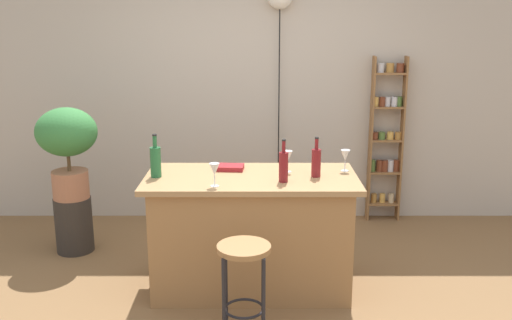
{
  "coord_description": "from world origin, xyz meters",
  "views": [
    {
      "loc": [
        0.04,
        -3.77,
        2.05
      ],
      "look_at": [
        0.05,
        0.55,
        0.95
      ],
      "focal_mm": 40.37,
      "sensor_mm": 36.0,
      "label": 1
    }
  ],
  "objects_px": {
    "bar_stool": "(242,269)",
    "spice_shelf": "(384,137)",
    "bottle_sauce_amber": "(154,161)",
    "wine_glass_left": "(343,156)",
    "bottle_olive_oil": "(314,162)",
    "cookbook": "(228,167)",
    "plant_stool": "(72,225)",
    "bottle_wine_red": "(282,166)",
    "wine_glass_center": "(286,157)",
    "potted_plant": "(65,142)",
    "wine_glass_right": "(213,170)"
  },
  "relations": [
    {
      "from": "plant_stool",
      "to": "bottle_sauce_amber",
      "type": "distance_m",
      "value": 1.36
    },
    {
      "from": "bar_stool",
      "to": "bottle_wine_red",
      "type": "height_order",
      "value": "bottle_wine_red"
    },
    {
      "from": "bottle_sauce_amber",
      "to": "wine_glass_center",
      "type": "distance_m",
      "value": 0.98
    },
    {
      "from": "plant_stool",
      "to": "wine_glass_center",
      "type": "bearing_deg",
      "value": -17.63
    },
    {
      "from": "plant_stool",
      "to": "bottle_wine_red",
      "type": "xyz_separation_m",
      "value": [
        1.8,
        -0.85,
        0.76
      ]
    },
    {
      "from": "potted_plant",
      "to": "wine_glass_center",
      "type": "distance_m",
      "value": 1.94
    },
    {
      "from": "wine_glass_left",
      "to": "wine_glass_center",
      "type": "distance_m",
      "value": 0.44
    },
    {
      "from": "spice_shelf",
      "to": "bottle_sauce_amber",
      "type": "xyz_separation_m",
      "value": [
        -2.03,
        -1.54,
        0.15
      ]
    },
    {
      "from": "plant_stool",
      "to": "cookbook",
      "type": "xyz_separation_m",
      "value": [
        1.41,
        -0.52,
        0.66
      ]
    },
    {
      "from": "plant_stool",
      "to": "bottle_wine_red",
      "type": "relative_size",
      "value": 1.59
    },
    {
      "from": "spice_shelf",
      "to": "bottle_wine_red",
      "type": "relative_size",
      "value": 5.34
    },
    {
      "from": "potted_plant",
      "to": "cookbook",
      "type": "xyz_separation_m",
      "value": [
        1.41,
        -0.52,
        -0.08
      ]
    },
    {
      "from": "potted_plant",
      "to": "bottle_olive_oil",
      "type": "xyz_separation_m",
      "value": [
        2.05,
        -0.71,
        0.01
      ]
    },
    {
      "from": "bottle_olive_oil",
      "to": "bottle_wine_red",
      "type": "relative_size",
      "value": 0.96
    },
    {
      "from": "bar_stool",
      "to": "bottle_sauce_amber",
      "type": "relative_size",
      "value": 2.02
    },
    {
      "from": "wine_glass_left",
      "to": "bottle_wine_red",
      "type": "bearing_deg",
      "value": -149.01
    },
    {
      "from": "wine_glass_right",
      "to": "bottle_olive_oil",
      "type": "bearing_deg",
      "value": 18.43
    },
    {
      "from": "spice_shelf",
      "to": "wine_glass_left",
      "type": "height_order",
      "value": "spice_shelf"
    },
    {
      "from": "potted_plant",
      "to": "bottle_sauce_amber",
      "type": "distance_m",
      "value": 1.13
    },
    {
      "from": "bar_stool",
      "to": "wine_glass_right",
      "type": "height_order",
      "value": "wine_glass_right"
    },
    {
      "from": "bottle_olive_oil",
      "to": "bottle_sauce_amber",
      "type": "height_order",
      "value": "bottle_sauce_amber"
    },
    {
      "from": "spice_shelf",
      "to": "cookbook",
      "type": "bearing_deg",
      "value": -138.11
    },
    {
      "from": "cookbook",
      "to": "potted_plant",
      "type": "bearing_deg",
      "value": 163.77
    },
    {
      "from": "cookbook",
      "to": "bottle_sauce_amber",
      "type": "bearing_deg",
      "value": -155.58
    },
    {
      "from": "wine_glass_right",
      "to": "wine_glass_center",
      "type": "bearing_deg",
      "value": 35.15
    },
    {
      "from": "bottle_olive_oil",
      "to": "bottle_wine_red",
      "type": "height_order",
      "value": "bottle_wine_red"
    },
    {
      "from": "bar_stool",
      "to": "bottle_wine_red",
      "type": "xyz_separation_m",
      "value": [
        0.27,
        0.57,
        0.53
      ]
    },
    {
      "from": "potted_plant",
      "to": "bottle_wine_red",
      "type": "relative_size",
      "value": 2.56
    },
    {
      "from": "bar_stool",
      "to": "spice_shelf",
      "type": "height_order",
      "value": "spice_shelf"
    },
    {
      "from": "bottle_wine_red",
      "to": "wine_glass_center",
      "type": "bearing_deg",
      "value": 80.38
    },
    {
      "from": "bottle_sauce_amber",
      "to": "cookbook",
      "type": "xyz_separation_m",
      "value": [
        0.53,
        0.2,
        -0.1
      ]
    },
    {
      "from": "plant_stool",
      "to": "wine_glass_center",
      "type": "xyz_separation_m",
      "value": [
        1.85,
        -0.59,
        0.76
      ]
    },
    {
      "from": "bar_stool",
      "to": "bottle_olive_oil",
      "type": "xyz_separation_m",
      "value": [
        0.52,
        0.7,
        0.52
      ]
    },
    {
      "from": "wine_glass_center",
      "to": "wine_glass_right",
      "type": "bearing_deg",
      "value": -144.85
    },
    {
      "from": "wine_glass_left",
      "to": "wine_glass_right",
      "type": "bearing_deg",
      "value": -157.51
    },
    {
      "from": "bar_stool",
      "to": "wine_glass_center",
      "type": "xyz_separation_m",
      "value": [
        0.31,
        0.83,
        0.53
      ]
    },
    {
      "from": "bottle_olive_oil",
      "to": "bottle_sauce_amber",
      "type": "relative_size",
      "value": 0.93
    },
    {
      "from": "bottle_olive_oil",
      "to": "bottle_sauce_amber",
      "type": "xyz_separation_m",
      "value": [
        -1.17,
        -0.0,
        0.01
      ]
    },
    {
      "from": "wine_glass_center",
      "to": "bottle_olive_oil",
      "type": "bearing_deg",
      "value": -32.48
    },
    {
      "from": "plant_stool",
      "to": "bottle_olive_oil",
      "type": "height_order",
      "value": "bottle_olive_oil"
    },
    {
      "from": "spice_shelf",
      "to": "plant_stool",
      "type": "bearing_deg",
      "value": -164.19
    },
    {
      "from": "bar_stool",
      "to": "bottle_sauce_amber",
      "type": "xyz_separation_m",
      "value": [
        -0.66,
        0.7,
        0.53
      ]
    },
    {
      "from": "spice_shelf",
      "to": "plant_stool",
      "type": "xyz_separation_m",
      "value": [
        -2.9,
        -0.82,
        -0.61
      ]
    },
    {
      "from": "spice_shelf",
      "to": "plant_stool",
      "type": "relative_size",
      "value": 3.36
    },
    {
      "from": "plant_stool",
      "to": "wine_glass_right",
      "type": "bearing_deg",
      "value": -35.9
    },
    {
      "from": "bottle_sauce_amber",
      "to": "cookbook",
      "type": "bearing_deg",
      "value": 20.35
    },
    {
      "from": "wine_glass_center",
      "to": "potted_plant",
      "type": "bearing_deg",
      "value": 162.37
    },
    {
      "from": "potted_plant",
      "to": "bottle_wine_red",
      "type": "distance_m",
      "value": 1.99
    },
    {
      "from": "plant_stool",
      "to": "cookbook",
      "type": "bearing_deg",
      "value": -20.3
    },
    {
      "from": "bottle_olive_oil",
      "to": "wine_glass_right",
      "type": "xyz_separation_m",
      "value": [
        -0.73,
        -0.24,
        0.01
      ]
    }
  ]
}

